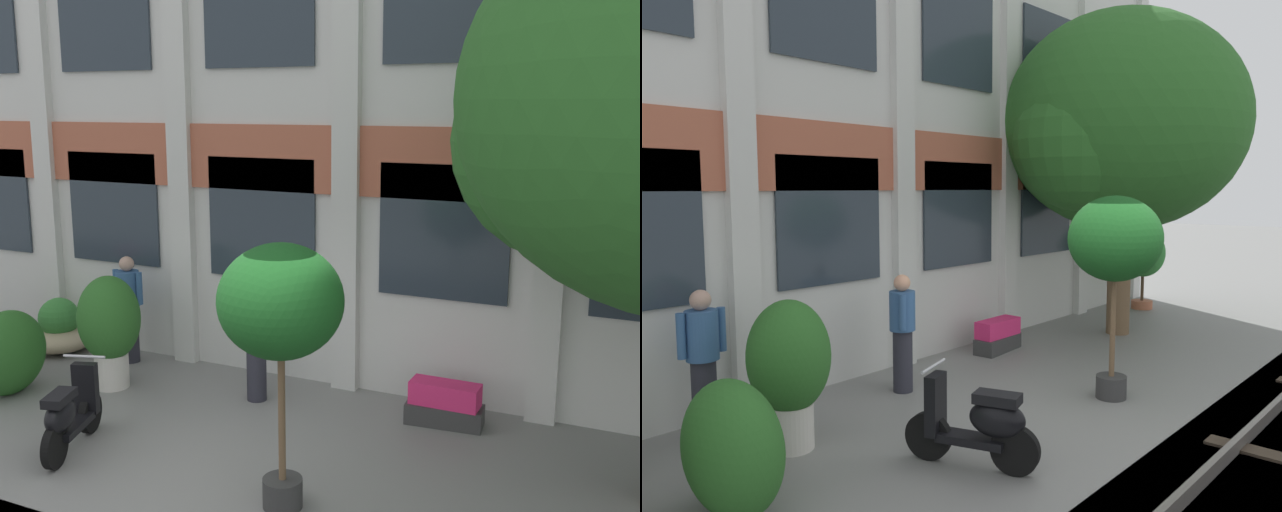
% 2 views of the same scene
% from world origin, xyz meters
% --- Properties ---
extents(ground_plane, '(80.00, 80.00, 0.00)m').
position_xyz_m(ground_plane, '(0.00, 0.00, 0.00)').
color(ground_plane, slate).
extents(apartment_facade, '(16.00, 0.64, 8.02)m').
position_xyz_m(apartment_facade, '(-0.00, 3.36, 3.99)').
color(apartment_facade, silver).
rests_on(apartment_facade, ground).
extents(broadleaf_tree, '(4.55, 4.33, 5.80)m').
position_xyz_m(broadleaf_tree, '(4.04, 1.59, 3.74)').
color(broadleaf_tree, brown).
rests_on(broadleaf_tree, ground).
extents(potted_plant_fluted_column, '(0.85, 0.85, 1.56)m').
position_xyz_m(potted_plant_fluted_column, '(-2.91, 1.74, 0.90)').
color(potted_plant_fluted_column, beige).
rests_on(potted_plant_fluted_column, ground).
extents(potted_plant_low_pan, '(1.18, 1.18, 2.59)m').
position_xyz_m(potted_plant_low_pan, '(0.69, -0.02, 2.00)').
color(potted_plant_low_pan, '#333333').
rests_on(potted_plant_low_pan, ground).
extents(potted_plant_terracotta_small, '(0.95, 0.95, 1.78)m').
position_xyz_m(potted_plant_terracotta_small, '(6.58, 2.29, 1.20)').
color(potted_plant_terracotta_small, '#B76647').
rests_on(potted_plant_terracotta_small, ground).
extents(potted_plant_square_trough, '(0.96, 0.45, 0.53)m').
position_xyz_m(potted_plant_square_trough, '(1.57, 2.49, 0.25)').
color(potted_plant_square_trough, '#333333').
rests_on(potted_plant_square_trough, ground).
extents(scooter_near_curb, '(0.66, 1.34, 0.98)m').
position_xyz_m(scooter_near_curb, '(-2.00, 0.00, 0.44)').
color(scooter_near_curb, black).
rests_on(scooter_near_curb, ground).
extents(resident_by_doorway, '(0.53, 0.34, 1.62)m').
position_xyz_m(resident_by_doorway, '(-3.35, 2.68, 0.87)').
color(resident_by_doorway, '#282833').
rests_on(resident_by_doorway, ground).
extents(resident_watching_tracks, '(0.39, 0.41, 1.56)m').
position_xyz_m(resident_watching_tracks, '(-0.88, 2.20, 0.84)').
color(resident_watching_tracks, '#282833').
rests_on(resident_watching_tracks, ground).
extents(topiary_hedge, '(0.75, 1.17, 1.14)m').
position_xyz_m(topiary_hedge, '(-3.98, 0.96, 0.57)').
color(topiary_hedge, '#286023').
rests_on(topiary_hedge, ground).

